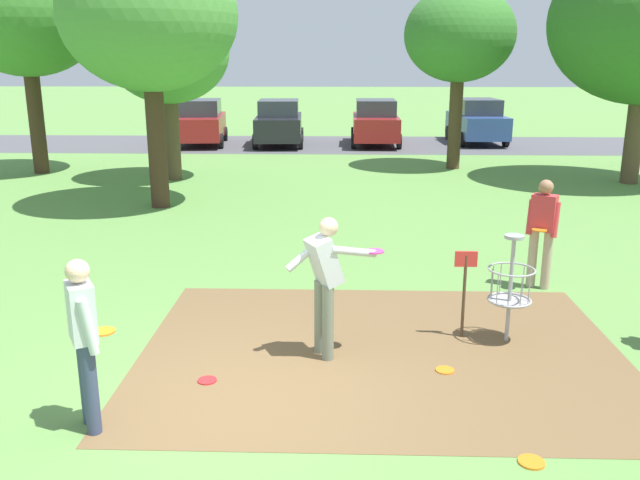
% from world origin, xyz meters
% --- Properties ---
extents(ground_plane, '(160.00, 160.00, 0.00)m').
position_xyz_m(ground_plane, '(0.00, 0.00, 0.00)').
color(ground_plane, '#5B8942').
extents(dirt_tee_pad, '(5.86, 4.44, 0.01)m').
position_xyz_m(dirt_tee_pad, '(1.60, 1.37, 0.00)').
color(dirt_tee_pad, brown).
rests_on(dirt_tee_pad, ground).
extents(disc_golf_basket, '(0.98, 0.58, 1.39)m').
position_xyz_m(disc_golf_basket, '(3.15, 1.76, 0.75)').
color(disc_golf_basket, '#9E9EA3').
rests_on(disc_golf_basket, ground).
extents(player_throwing, '(1.17, 0.49, 1.71)m').
position_xyz_m(player_throwing, '(0.92, 1.23, 0.99)').
color(player_throwing, slate).
rests_on(player_throwing, ground).
extents(player_waiting_left, '(0.49, 0.45, 1.71)m').
position_xyz_m(player_waiting_left, '(4.18, 3.82, 0.97)').
color(player_waiting_left, tan).
rests_on(player_waiting_left, ground).
extents(player_waiting_right, '(0.45, 0.49, 1.71)m').
position_xyz_m(player_waiting_right, '(-1.30, -0.47, 0.97)').
color(player_waiting_right, '#384260').
rests_on(player_waiting_right, ground).
extents(frisbee_near_basket, '(0.24, 0.24, 0.02)m').
position_xyz_m(frisbee_near_basket, '(2.80, -0.93, 0.01)').
color(frisbee_near_basket, orange).
rests_on(frisbee_near_basket, ground).
extents(frisbee_by_tee, '(0.21, 0.21, 0.02)m').
position_xyz_m(frisbee_by_tee, '(2.30, 0.86, 0.01)').
color(frisbee_by_tee, orange).
rests_on(frisbee_by_tee, ground).
extents(frisbee_far_left, '(0.21, 0.21, 0.02)m').
position_xyz_m(frisbee_far_left, '(-0.38, 0.52, 0.01)').
color(frisbee_far_left, red).
rests_on(frisbee_far_left, ground).
extents(tree_near_right, '(4.41, 4.41, 6.67)m').
position_xyz_m(tree_near_right, '(-8.30, 14.24, 4.77)').
color(tree_near_right, '#422D1E').
rests_on(tree_near_right, ground).
extents(tree_mid_left, '(4.01, 4.01, 6.13)m').
position_xyz_m(tree_mid_left, '(-3.27, 9.46, 4.39)').
color(tree_mid_left, '#422D1E').
rests_on(tree_mid_left, ground).
extents(tree_mid_center, '(3.48, 3.48, 5.16)m').
position_xyz_m(tree_mid_center, '(-3.85, 13.21, 3.66)').
color(tree_mid_center, brown).
rests_on(tree_mid_center, ground).
extents(tree_mid_right, '(3.44, 3.44, 5.66)m').
position_xyz_m(tree_mid_right, '(4.73, 15.55, 4.16)').
color(tree_mid_right, '#4C3823').
rests_on(tree_mid_right, ground).
extents(parking_lot_strip, '(36.00, 6.00, 0.01)m').
position_xyz_m(parking_lot_strip, '(0.00, 21.68, 0.00)').
color(parking_lot_strip, '#4C4C51').
rests_on(parking_lot_strip, ground).
extents(parked_car_leftmost, '(2.30, 4.37, 1.84)m').
position_xyz_m(parked_car_leftmost, '(-4.75, 21.46, 0.92)').
color(parked_car_leftmost, maroon).
rests_on(parked_car_leftmost, ground).
extents(parked_car_center_left, '(2.14, 4.28, 1.84)m').
position_xyz_m(parked_car_center_left, '(-1.49, 21.38, 0.92)').
color(parked_car_center_left, black).
rests_on(parked_car_center_left, ground).
extents(parked_car_center_right, '(2.01, 4.21, 1.84)m').
position_xyz_m(parked_car_center_right, '(2.48, 21.61, 0.92)').
color(parked_car_center_right, maroon).
rests_on(parked_car_center_right, ground).
extents(parked_car_rightmost, '(2.14, 4.28, 1.84)m').
position_xyz_m(parked_car_rightmost, '(6.78, 22.35, 0.92)').
color(parked_car_rightmost, '#2D4784').
rests_on(parked_car_rightmost, ground).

